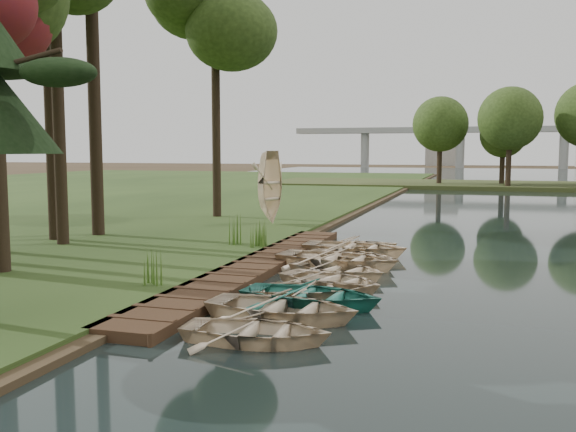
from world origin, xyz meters
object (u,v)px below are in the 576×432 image
(rowboat_0, at_px, (256,327))
(rowboat_2, at_px, (312,292))
(rowboat_1, at_px, (283,304))
(stored_rowboat, at_px, (271,216))
(boardwalk, at_px, (256,267))

(rowboat_0, xyz_separation_m, rowboat_2, (0.29, 3.11, 0.05))
(rowboat_1, relative_size, stored_rowboat, 1.00)
(rowboat_1, distance_m, stored_rowboat, 16.61)
(boardwalk, height_order, rowboat_0, rowboat_0)
(boardwalk, bearing_deg, stored_rowboat, 106.03)
(rowboat_0, xyz_separation_m, stored_rowboat, (-5.57, 17.42, 0.30))
(rowboat_1, bearing_deg, rowboat_0, -175.14)
(stored_rowboat, bearing_deg, boardwalk, -148.88)
(rowboat_2, relative_size, stored_rowboat, 0.99)
(rowboat_0, bearing_deg, rowboat_1, -2.58)
(rowboat_1, xyz_separation_m, stored_rowboat, (-5.54, 15.65, 0.25))
(rowboat_0, distance_m, rowboat_2, 3.12)
(rowboat_1, bearing_deg, boardwalk, 29.82)
(rowboat_1, relative_size, rowboat_2, 1.01)
(rowboat_2, bearing_deg, boardwalk, 40.64)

